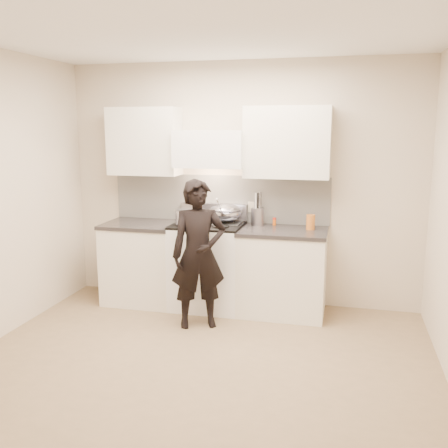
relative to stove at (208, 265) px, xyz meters
The scene contains 11 objects.
ground_plane 1.53m from the stove, 78.12° to the right, with size 4.00×4.00×0.00m, color #886F50.
room_shell 1.56m from the stove, 77.04° to the right, with size 4.04×3.54×2.70m.
stove is the anchor object (origin of this frame).
counter_right 0.83m from the stove, ahead, with size 0.92×0.67×0.92m.
counter_left 0.78m from the stove, behind, with size 0.82×0.67×0.92m.
wok 0.62m from the stove, 28.26° to the left, with size 0.37×0.45×0.30m.
stock_pot 0.61m from the stove, 144.10° to the right, with size 0.31×0.30×0.15m.
utensil_crock 0.78m from the stove, 17.98° to the left, with size 0.14×0.14×0.36m.
spice_jar 0.88m from the stove, 16.80° to the left, with size 0.04×0.04×0.08m.
oil_glass 1.23m from the stove, ahead, with size 0.09×0.09×0.16m.
person 0.63m from the stove, 83.77° to the right, with size 0.54×0.36×1.49m, color black.
Camera 1 is at (1.15, -3.73, 1.98)m, focal length 40.00 mm.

